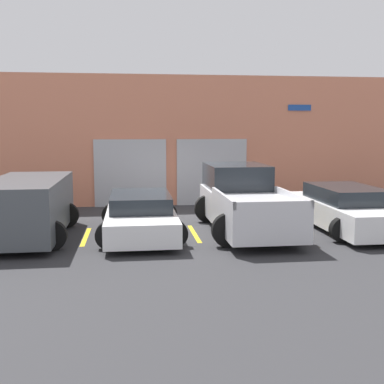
{
  "coord_description": "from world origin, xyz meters",
  "views": [
    {
      "loc": [
        -1.72,
        -14.94,
        2.91
      ],
      "look_at": [
        0.0,
        -1.53,
        1.1
      ],
      "focal_mm": 45.0,
      "sensor_mm": 36.0,
      "label": 1
    }
  ],
  "objects": [
    {
      "name": "parking_stripe_centre",
      "position": [
        0.0,
        -2.03,
        0.0
      ],
      "size": [
        0.12,
        2.2,
        0.01
      ],
      "primitive_type": "cube",
      "color": "gold",
      "rests_on": "ground"
    },
    {
      "name": "sedan_side",
      "position": [
        4.42,
        -2.0,
        0.6
      ],
      "size": [
        2.25,
        4.75,
        1.24
      ],
      "color": "white",
      "rests_on": "ground"
    },
    {
      "name": "parking_stripe_right",
      "position": [
        2.95,
        -2.03,
        0.0
      ],
      "size": [
        0.12,
        2.2,
        0.01
      ],
      "primitive_type": "cube",
      "color": "gold",
      "rests_on": "ground"
    },
    {
      "name": "shophouse_building",
      "position": [
        -0.0,
        3.29,
        2.4
      ],
      "size": [
        17.14,
        0.68,
        4.85
      ],
      "color": "#D17A5B",
      "rests_on": "ground"
    },
    {
      "name": "pickup_truck",
      "position": [
        1.47,
        -1.7,
        0.84
      ],
      "size": [
        2.51,
        5.11,
        1.81
      ],
      "color": "silver",
      "rests_on": "ground"
    },
    {
      "name": "ground_plane",
      "position": [
        0.0,
        0.0,
        0.0
      ],
      "size": [
        28.0,
        28.0,
        0.0
      ],
      "primitive_type": "plane",
      "color": "#2D2D30"
    },
    {
      "name": "parking_stripe_left",
      "position": [
        -2.95,
        -2.03,
        0.0
      ],
      "size": [
        0.12,
        2.2,
        0.01
      ],
      "primitive_type": "cube",
      "color": "gold",
      "rests_on": "ground"
    },
    {
      "name": "van_right",
      "position": [
        -4.42,
        -2.02,
        0.86
      ],
      "size": [
        2.33,
        4.4,
        1.58
      ],
      "color": "#474C51",
      "rests_on": "ground"
    },
    {
      "name": "sedan_white",
      "position": [
        -1.47,
        -2.0,
        0.55
      ],
      "size": [
        2.25,
        4.53,
        1.14
      ],
      "color": "white",
      "rests_on": "ground"
    }
  ]
}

